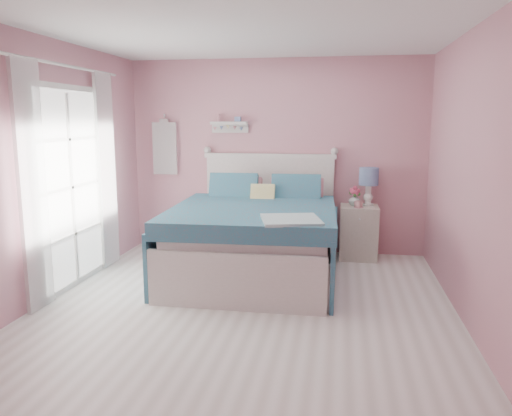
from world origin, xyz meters
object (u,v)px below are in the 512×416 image
(bed, at_px, (256,238))
(teacup, at_px, (358,204))
(vase, at_px, (355,200))
(nightstand, at_px, (359,232))
(table_lamp, at_px, (369,179))

(bed, relative_size, teacup, 21.38)
(vase, height_order, teacup, vase)
(nightstand, bearing_deg, table_lamp, 24.40)
(vase, bearing_deg, teacup, -72.59)
(table_lamp, bearing_deg, bed, -144.10)
(bed, height_order, vase, bed)
(teacup, bearing_deg, table_lamp, 55.11)
(vase, relative_size, teacup, 1.44)
(bed, relative_size, table_lamp, 4.74)
(table_lamp, distance_m, teacup, 0.37)
(nightstand, distance_m, teacup, 0.41)
(nightstand, bearing_deg, bed, -143.22)
(bed, distance_m, table_lamp, 1.73)
(teacup, bearing_deg, nightstand, 81.71)
(bed, bearing_deg, vase, 36.56)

